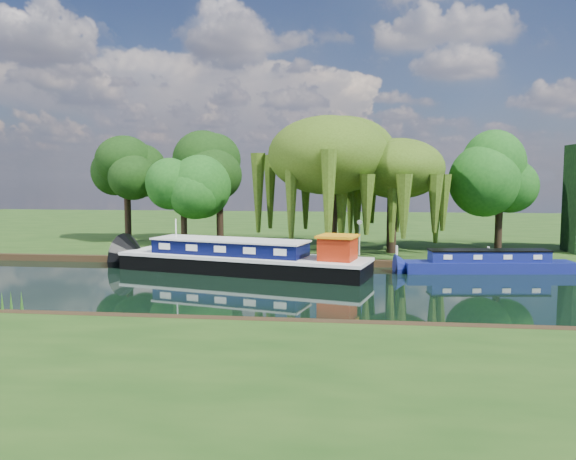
# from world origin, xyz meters

# --- Properties ---
(ground) EXTENTS (120.00, 120.00, 0.00)m
(ground) POSITION_xyz_m (0.00, 0.00, 0.00)
(ground) COLOR black
(far_bank) EXTENTS (120.00, 52.00, 0.45)m
(far_bank) POSITION_xyz_m (0.00, 34.00, 0.23)
(far_bank) COLOR #19390F
(far_bank) RESTS_ON ground
(dutch_barge) EXTENTS (16.69, 7.53, 3.44)m
(dutch_barge) POSITION_xyz_m (-6.82, 4.88, 0.85)
(dutch_barge) COLOR black
(dutch_barge) RESTS_ON ground
(narrowboat) EXTENTS (10.88, 3.08, 1.57)m
(narrowboat) POSITION_xyz_m (8.68, 6.84, 0.56)
(narrowboat) COLOR navy
(narrowboat) RESTS_ON ground
(red_dinghy) EXTENTS (3.27, 2.56, 0.61)m
(red_dinghy) POSITION_xyz_m (-7.89, 6.10, 0.00)
(red_dinghy) COLOR maroon
(red_dinghy) RESTS_ON ground
(willow_left) EXTENTS (8.07, 8.07, 9.67)m
(willow_left) POSITION_xyz_m (-1.52, 12.62, 7.48)
(willow_left) COLOR black
(willow_left) RESTS_ON far_bank
(willow_right) EXTENTS (6.26, 6.26, 7.63)m
(willow_right) POSITION_xyz_m (2.87, 12.06, 6.01)
(willow_right) COLOR black
(willow_right) RESTS_ON far_bank
(tree_far_left) EXTENTS (4.40, 4.40, 7.08)m
(tree_far_left) POSITION_xyz_m (-13.41, 13.50, 5.31)
(tree_far_left) COLOR black
(tree_far_left) RESTS_ON far_bank
(tree_far_back) EXTENTS (4.88, 4.88, 8.20)m
(tree_far_back) POSITION_xyz_m (-19.46, 16.81, 6.18)
(tree_far_back) COLOR black
(tree_far_back) RESTS_ON far_bank
(tree_far_mid) EXTENTS (5.32, 5.32, 8.70)m
(tree_far_mid) POSITION_xyz_m (-11.44, 17.53, 6.45)
(tree_far_mid) COLOR black
(tree_far_mid) RESTS_ON far_bank
(tree_far_right) EXTENTS (4.77, 4.77, 7.81)m
(tree_far_right) POSITION_xyz_m (11.05, 14.21, 5.83)
(tree_far_right) COLOR black
(tree_far_right) RESTS_ON far_bank
(lamppost) EXTENTS (0.36, 0.36, 2.56)m
(lamppost) POSITION_xyz_m (0.50, 10.50, 2.42)
(lamppost) COLOR silver
(lamppost) RESTS_ON far_bank
(mooring_posts) EXTENTS (19.16, 0.16, 1.00)m
(mooring_posts) POSITION_xyz_m (-0.50, 8.40, 0.95)
(mooring_posts) COLOR silver
(mooring_posts) RESTS_ON far_bank
(reeds_near) EXTENTS (33.70, 1.50, 1.10)m
(reeds_near) POSITION_xyz_m (6.87, -7.57, 0.55)
(reeds_near) COLOR #1B4E14
(reeds_near) RESTS_ON ground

